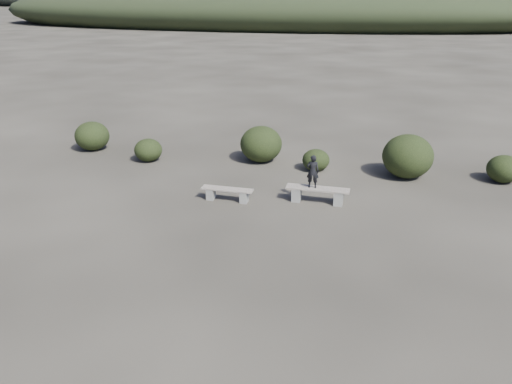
% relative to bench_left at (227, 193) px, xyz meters
% --- Properties ---
extents(ground, '(1200.00, 1200.00, 0.00)m').
position_rel_bench_left_xyz_m(ground, '(1.22, -5.20, -0.25)').
color(ground, '#28251F').
rests_on(ground, ground).
extents(bench_left, '(1.63, 0.39, 0.40)m').
position_rel_bench_left_xyz_m(bench_left, '(0.00, 0.00, 0.00)').
color(bench_left, slate).
rests_on(bench_left, ground).
extents(bench_right, '(1.95, 0.48, 0.48)m').
position_rel_bench_left_xyz_m(bench_right, '(2.70, 0.63, 0.05)').
color(bench_right, slate).
rests_on(bench_right, ground).
extents(seated_person, '(0.41, 0.30, 1.03)m').
position_rel_bench_left_xyz_m(seated_person, '(2.53, 0.62, 0.75)').
color(seated_person, black).
rests_on(seated_person, bench_right).
extents(shrub_a, '(1.06, 1.06, 0.86)m').
position_rel_bench_left_xyz_m(shrub_a, '(-4.21, 2.89, 0.19)').
color(shrub_a, black).
rests_on(shrub_a, ground).
extents(shrub_b, '(1.59, 1.59, 1.36)m').
position_rel_bench_left_xyz_m(shrub_b, '(-0.06, 4.06, 0.44)').
color(shrub_b, black).
rests_on(shrub_b, ground).
extents(shrub_c, '(0.99, 0.99, 0.79)m').
position_rel_bench_left_xyz_m(shrub_c, '(2.14, 3.59, 0.15)').
color(shrub_c, black).
rests_on(shrub_c, ground).
extents(shrub_d, '(1.74, 1.74, 1.52)m').
position_rel_bench_left_xyz_m(shrub_d, '(5.29, 3.77, 0.51)').
color(shrub_d, black).
rests_on(shrub_d, ground).
extents(shrub_e, '(1.12, 1.12, 0.93)m').
position_rel_bench_left_xyz_m(shrub_e, '(8.46, 4.19, 0.22)').
color(shrub_e, black).
rests_on(shrub_e, ground).
extents(shrub_f, '(1.38, 1.38, 1.17)m').
position_rel_bench_left_xyz_m(shrub_f, '(-7.08, 3.58, 0.34)').
color(shrub_f, black).
rests_on(shrub_f, ground).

